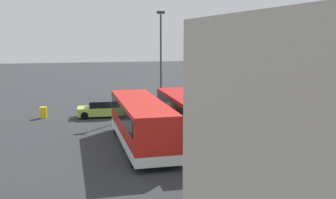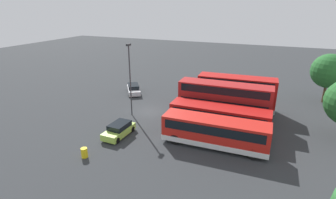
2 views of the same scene
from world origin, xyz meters
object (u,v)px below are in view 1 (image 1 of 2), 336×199
Objects in this scene: car_hatchback_silver at (224,94)px; lamp_post_tall at (161,54)px; waste_bin_yellow at (43,112)px; bus_single_deck_third at (193,118)px; car_small_green at (102,109)px; bus_double_decker_second at (244,103)px; bus_single_deck_fourth at (141,122)px; bus_double_decker_near_end at (301,103)px.

car_hatchback_silver is 9.99m from lamp_post_tall.
bus_single_deck_third is at bearing 134.89° from waste_bin_yellow.
car_small_green is 7.37m from lamp_post_tall.
bus_double_decker_second reaches higher than car_hatchback_silver.
lamp_post_tall reaches higher than car_hatchback_silver.
bus_single_deck_fourth is 10.26m from car_small_green.
car_hatchback_silver is at bearing -156.17° from car_small_green.
lamp_post_tall is (7.26, -11.94, 2.82)m from bus_double_decker_near_end.
waste_bin_yellow is at bearing 5.70° from lamp_post_tall.
bus_single_deck_third is 14.59m from waste_bin_yellow.
bus_single_deck_fourth is 19.71m from car_hatchback_silver.
car_hatchback_silver is 1.15× the size of car_small_green.
bus_double_decker_near_end is 14.25m from lamp_post_tall.
bus_double_decker_second is 1.07× the size of bus_single_deck_fourth.
bus_single_deck_third is (7.48, -0.59, -0.82)m from bus_double_decker_near_end.
car_small_green is (5.32, -9.69, -0.92)m from bus_single_deck_third.
bus_double_decker_near_end reaches higher than bus_single_deck_third.
lamp_post_tall reaches higher than waste_bin_yellow.
car_hatchback_silver reaches higher than waste_bin_yellow.
car_small_green is (9.00, -9.46, -1.75)m from bus_double_decker_second.
bus_double_decker_near_end is 0.97× the size of bus_single_deck_fourth.
car_small_green is at bearing 23.83° from car_hatchback_silver.
car_small_green is 4.36× the size of waste_bin_yellow.
bus_double_decker_near_end is 20.91m from waste_bin_yellow.
waste_bin_yellow is at bearing 16.12° from car_hatchback_silver.
car_hatchback_silver is at bearing -91.97° from bus_double_decker_near_end.
lamp_post_tall reaches higher than bus_single_deck_fourth.
bus_single_deck_fourth is 1.16× the size of lamp_post_tall.
car_small_green reaches higher than waste_bin_yellow.
bus_double_decker_second reaches higher than car_small_green.
bus_single_deck_third and bus_single_deck_fourth have the same top height.
bus_double_decker_second is 11.98m from lamp_post_tall.
bus_double_decker_near_end is at bearing 141.23° from car_small_green.
bus_double_decker_near_end is 3.88m from bus_double_decker_second.
lamp_post_tall is (-5.54, -1.66, 4.56)m from car_small_green.
bus_double_decker_second is 2.37× the size of car_hatchback_silver.
car_small_green is at bearing 172.95° from waste_bin_yellow.
bus_double_decker_second is at bearing 144.16° from waste_bin_yellow.
lamp_post_tall reaches higher than bus_single_deck_third.
bus_double_decker_near_end is 0.93× the size of bus_single_deck_third.
bus_single_deck_third is at bearing 88.89° from lamp_post_tall.
lamp_post_tall is at bearing -91.11° from bus_single_deck_third.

